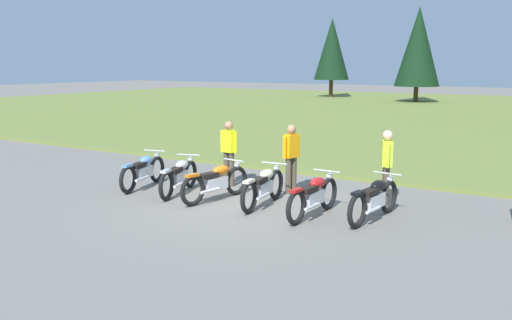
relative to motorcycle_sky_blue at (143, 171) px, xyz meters
name	(u,v)px	position (x,y,z in m)	size (l,w,h in m)	color
ground_plane	(242,203)	(3.00, -0.02, -0.44)	(140.00, 140.00, 0.00)	slate
grass_moorland	(469,114)	(3.00, 25.57, -0.39)	(80.00, 44.00, 0.10)	olive
motorcycle_sky_blue	(143,171)	(0.00, 0.00, 0.00)	(0.73, 2.07, 0.88)	black
motorcycle_silver	(179,176)	(1.20, -0.04, 0.00)	(0.79, 2.05, 0.88)	black
motorcycle_orange	(216,182)	(2.33, -0.10, 0.00)	(0.64, 2.09, 0.88)	black
motorcycle_cream	(263,186)	(3.52, 0.05, 0.00)	(0.62, 2.10, 0.88)	black
motorcycle_red	(314,196)	(4.84, -0.16, 0.00)	(0.62, 2.10, 0.88)	black
motorcycle_black	(374,199)	(5.99, 0.25, 0.00)	(0.62, 2.10, 0.88)	black
rider_in_hivis_vest	(387,163)	(5.78, 1.57, 0.51)	(0.34, 0.51, 1.67)	#4C4233
rider_near_row_end	(291,155)	(3.47, 1.44, 0.51)	(0.32, 0.53, 1.67)	#4C4233
rider_with_back_turned	(229,149)	(1.73, 1.31, 0.51)	(0.55, 0.27, 1.67)	#4C4233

